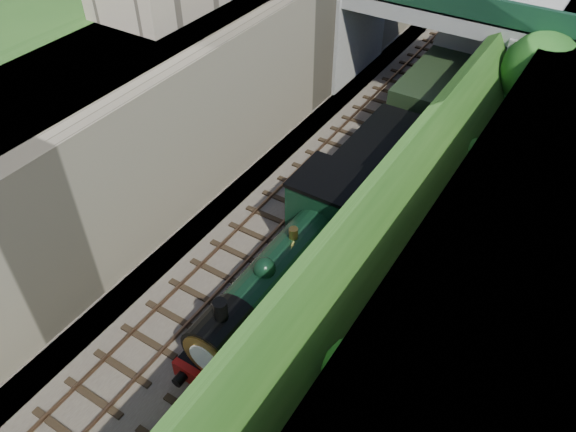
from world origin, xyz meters
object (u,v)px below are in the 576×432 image
at_px(road_bridge, 461,34).
at_px(locomotive, 291,268).
at_px(tender, 378,170).
at_px(tree, 543,74).

xyz_separation_m(road_bridge, locomotive, (0.26, -17.62, -2.18)).
bearing_deg(tender, locomotive, -90.00).
relative_size(road_bridge, locomotive, 1.56).
height_order(road_bridge, tender, road_bridge).
relative_size(tree, tender, 1.10).
bearing_deg(locomotive, tree, 71.50).
distance_m(tree, tender, 8.75).
bearing_deg(road_bridge, locomotive, -89.17).
bearing_deg(road_bridge, tender, -88.57).
bearing_deg(road_bridge, tree, -35.40).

